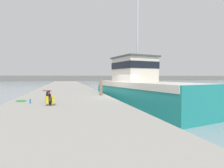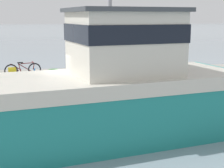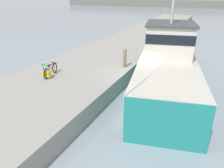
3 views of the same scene
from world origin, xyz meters
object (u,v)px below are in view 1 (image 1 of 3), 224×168
object	(u,v)px
fishing_boat_main	(139,88)
water_bottle_by_bike	(30,101)
bicycle_touring	(49,98)
mooring_post	(101,88)
boat_orange_near	(142,83)

from	to	relation	value
fishing_boat_main	water_bottle_by_bike	distance (m)	7.57
fishing_boat_main	bicycle_touring	xyz separation A→B (m)	(-6.20, -2.97, -0.22)
fishing_boat_main	mooring_post	size ratio (longest dim) A/B	9.99
boat_orange_near	water_bottle_by_bike	xyz separation A→B (m)	(-21.42, -33.16, 0.35)
bicycle_touring	water_bottle_by_bike	xyz separation A→B (m)	(-1.00, 0.63, -0.19)
mooring_post	water_bottle_by_bike	distance (m)	5.20
bicycle_touring	fishing_boat_main	bearing A→B (deg)	13.05
water_bottle_by_bike	fishing_boat_main	bearing A→B (deg)	17.98
fishing_boat_main	water_bottle_by_bike	bearing A→B (deg)	-173.26
fishing_boat_main	mooring_post	distance (m)	2.87
boat_orange_near	mooring_post	world-z (taller)	mooring_post
bicycle_touring	mooring_post	world-z (taller)	mooring_post
bicycle_touring	mooring_post	bearing A→B (deg)	32.94
bicycle_touring	boat_orange_near	bearing A→B (deg)	46.31
boat_orange_near	water_bottle_by_bike	world-z (taller)	boat_orange_near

